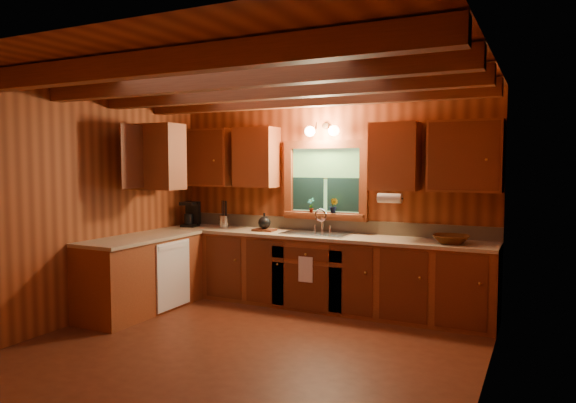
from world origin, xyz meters
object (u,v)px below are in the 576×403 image
Objects in this scene: sink at (317,237)px; coffee_maker at (191,214)px; cutting_board at (264,230)px; wicker_basket at (451,239)px.

sink is 2.42× the size of coffee_maker.
coffee_maker is 1.16m from cutting_board.
sink is 1.87m from coffee_maker.
coffee_maker is 0.88× the size of wicker_basket.
coffee_maker is at bearing 176.91° from cutting_board.
wicker_basket is (1.60, -0.08, 0.09)m from sink.
coffee_maker reaches higher than cutting_board.
coffee_maker is 1.24× the size of cutting_board.
sink is at bearing -10.15° from coffee_maker.
sink is 1.61m from wicker_basket.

